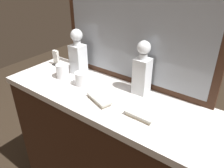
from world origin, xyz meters
The scene contains 9 objects.
dresser centered at (0.00, 0.00, 0.48)m, with size 1.40×0.46×0.96m.
dresser_mirror centered at (0.00, 0.21, 1.26)m, with size 0.99×0.03×0.61m.
crystal_decanter_left centered at (-0.36, 0.11, 1.08)m, with size 0.09×0.09×0.30m.
crystal_decanter_far_left centered at (0.11, 0.14, 1.08)m, with size 0.08×0.08×0.31m.
crystal_tumbler_front centered at (-0.23, 0.00, 0.99)m, with size 0.08×0.08×0.08m.
crystal_tumbler_rear centered at (-0.40, 0.00, 1.00)m, with size 0.08×0.08×0.09m.
silver_brush_center centered at (0.22, -0.08, 0.97)m, with size 0.15×0.06×0.02m.
silver_brush_rear centered at (-0.03, -0.08, 0.97)m, with size 0.18×0.11×0.02m.
napkin_holder centered at (-0.59, 0.11, 1.00)m, with size 0.05×0.05×0.11m.
Camera 1 is at (0.64, -0.85, 1.62)m, focal length 35.78 mm.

